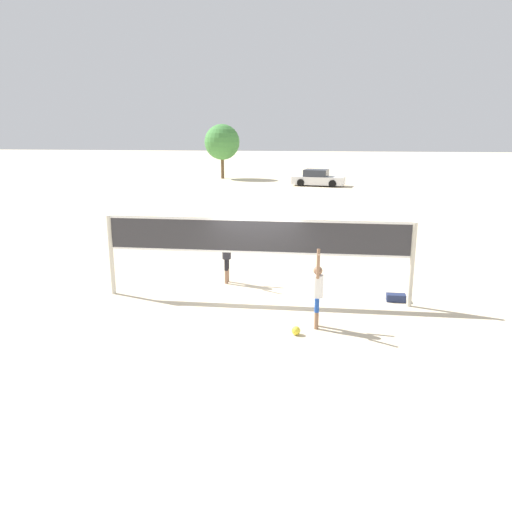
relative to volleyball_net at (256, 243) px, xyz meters
name	(u,v)px	position (x,y,z in m)	size (l,w,h in m)	color
ground_plane	(256,299)	(0.00, 0.00, -1.69)	(200.00, 200.00, 0.00)	beige
volleyball_net	(256,243)	(0.00, 0.00, 0.00)	(8.85, 0.13, 2.40)	beige
player_spiker	(317,288)	(1.78, -1.90, -0.66)	(0.28, 0.68, 1.98)	#8C664C
player_blocker	(227,252)	(-1.15, 1.52, -0.66)	(0.28, 0.68, 1.97)	#8C664C
volleyball	(296,331)	(1.29, -2.44, -1.58)	(0.22, 0.22, 0.22)	yellow
gear_bag	(396,298)	(4.05, 0.37, -1.58)	(0.54, 0.28, 0.21)	navy
parked_car_near	(318,179)	(1.54, 30.56, -1.06)	(4.72, 2.62, 1.41)	silver
tree_left_cluster	(222,142)	(-8.01, 35.98, 1.88)	(3.48, 3.48, 5.33)	brown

